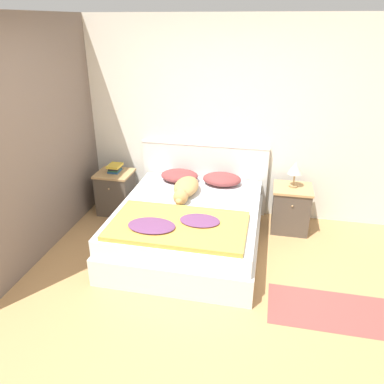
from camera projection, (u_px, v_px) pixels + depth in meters
name	position (u px, v px, depth m)	size (l,w,h in m)	color
ground_plane	(175.00, 308.00, 3.51)	(16.00, 16.00, 0.00)	tan
wall_back	(214.00, 120.00, 4.87)	(9.00, 0.06, 2.55)	silver
wall_side_left	(49.00, 135.00, 4.24)	(0.06, 3.10, 2.55)	#706056
bed	(189.00, 227.00, 4.39)	(1.63, 1.90, 0.52)	silver
headboard	(204.00, 176.00, 5.15)	(1.71, 0.06, 0.98)	silver
nightstand_left	(116.00, 192.00, 5.18)	(0.47, 0.44, 0.59)	#4C4238
nightstand_right	(291.00, 208.00, 4.73)	(0.47, 0.44, 0.59)	#4C4238
pillow_left	(179.00, 176.00, 4.94)	(0.50, 0.37, 0.15)	brown
pillow_right	(222.00, 179.00, 4.83)	(0.50, 0.37, 0.15)	brown
quilt	(177.00, 225.00, 3.83)	(1.40, 0.83, 0.09)	gold
dog	(186.00, 188.00, 4.53)	(0.29, 0.76, 0.19)	tan
book_stack	(115.00, 168.00, 5.06)	(0.17, 0.22, 0.11)	#285689
table_lamp	(295.00, 169.00, 4.53)	(0.18, 0.18, 0.32)	#9E7A4C
rug	(330.00, 311.00, 3.48)	(1.14, 0.57, 0.00)	#93423D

